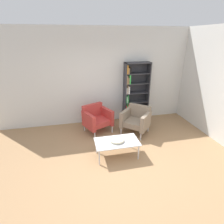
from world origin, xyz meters
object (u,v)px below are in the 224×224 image
(coffee_table_low, at_px, (117,143))
(decorative_bowl, at_px, (117,140))
(bookshelf_tall, at_px, (134,93))
(armchair_near_window, at_px, (97,118))
(armchair_by_bookshelf, at_px, (136,119))

(coffee_table_low, distance_m, decorative_bowl, 0.07)
(bookshelf_tall, distance_m, coffee_table_low, 2.19)
(decorative_bowl, bearing_deg, armchair_near_window, 101.66)
(decorative_bowl, xyz_separation_m, armchair_by_bookshelf, (0.83, 1.00, -0.02))
(decorative_bowl, distance_m, armchair_by_bookshelf, 1.30)
(bookshelf_tall, bearing_deg, armchair_by_bookshelf, -103.23)
(bookshelf_tall, height_order, coffee_table_low, bookshelf_tall)
(coffee_table_low, distance_m, armchair_near_window, 1.36)
(coffee_table_low, bearing_deg, armchair_near_window, 101.66)
(bookshelf_tall, distance_m, armchair_near_window, 1.50)
(bookshelf_tall, relative_size, coffee_table_low, 1.90)
(coffee_table_low, xyz_separation_m, armchair_near_window, (-0.27, 1.33, 0.05))
(bookshelf_tall, bearing_deg, armchair_near_window, -158.29)
(coffee_table_low, xyz_separation_m, armchair_by_bookshelf, (0.83, 1.00, 0.05))
(armchair_by_bookshelf, bearing_deg, armchair_near_window, -153.46)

